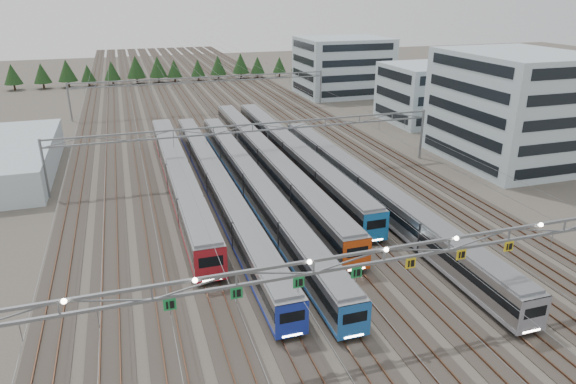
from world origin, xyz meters
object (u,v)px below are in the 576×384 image
object	(u,v)px
gantry_mid	(253,134)
gantry_near	(384,259)
depot_bldg_mid	(423,94)
west_shed	(18,159)
depot_bldg_south	(513,108)
depot_bldg_north	(343,66)
gantry_far	(203,84)
train_b	(217,184)
train_d	(267,159)
train_a	(178,176)
train_c	(253,184)
train_f	(368,188)
train_e	(292,152)

from	to	relation	value
gantry_mid	gantry_near	bearing A→B (deg)	-90.07
depot_bldg_mid	west_shed	size ratio (longest dim) A/B	0.53
depot_bldg_south	depot_bldg_north	bearing A→B (deg)	92.28
gantry_far	depot_bldg_north	distance (m)	39.69
gantry_near	gantry_mid	size ratio (longest dim) A/B	1.00
gantry_far	train_b	bearing A→B (deg)	-97.33
gantry_near	depot_bldg_north	bearing A→B (deg)	68.18
gantry_mid	west_shed	xyz separation A→B (m)	(-33.08, 11.72, -4.07)
train_d	depot_bldg_south	xyz separation A→B (m)	(38.41, -5.42, 6.33)
train_a	gantry_mid	world-z (taller)	gantry_mid
train_a	train_d	xyz separation A→B (m)	(13.50, 3.36, -0.05)
train_c	train_f	size ratio (longest dim) A/B	1.08
train_e	gantry_mid	size ratio (longest dim) A/B	1.02
train_e	gantry_mid	distance (m)	8.33
train_a	gantry_mid	xyz separation A→B (m)	(11.25, 2.99, 4.14)
train_a	train_b	world-z (taller)	train_a
gantry_mid	depot_bldg_mid	world-z (taller)	depot_bldg_mid
train_e	depot_bldg_mid	distance (m)	40.45
train_a	train_d	distance (m)	13.91
depot_bldg_north	gantry_near	bearing A→B (deg)	-111.82
gantry_mid	depot_bldg_mid	bearing A→B (deg)	28.20
train_a	train_d	world-z (taller)	train_a
west_shed	gantry_mid	bearing A→B (deg)	-19.51
gantry_near	gantry_far	size ratio (longest dim) A/B	1.00
train_b	train_e	bearing A→B (deg)	36.47
train_c	depot_bldg_south	bearing A→B (deg)	5.14
train_a	gantry_far	distance (m)	49.47
train_c	west_shed	distance (m)	37.10
gantry_mid	train_e	bearing A→B (deg)	20.57
train_a	depot_bldg_south	size ratio (longest dim) A/B	2.35
depot_bldg_north	depot_bldg_south	bearing A→B (deg)	-87.72
gantry_near	train_e	bearing A→B (deg)	80.95
gantry_far	depot_bldg_mid	xyz separation A→B (m)	(41.80, -22.59, -0.57)
train_a	depot_bldg_south	distance (m)	52.33
train_f	gantry_mid	size ratio (longest dim) A/B	1.03
train_e	gantry_near	bearing A→B (deg)	-99.05
depot_bldg_north	train_a	bearing A→B (deg)	-130.22
gantry_mid	west_shed	bearing A→B (deg)	160.49
depot_bldg_south	depot_bldg_mid	size ratio (longest dim) A/B	1.38
gantry_near	gantry_far	distance (m)	85.12
train_f	depot_bldg_south	world-z (taller)	depot_bldg_south
train_b	west_shed	bearing A→B (deg)	143.95
depot_bldg_mid	west_shed	distance (m)	75.72
gantry_far	depot_bldg_south	bearing A→B (deg)	-50.91
train_d	train_a	bearing A→B (deg)	-166.02
train_f	depot_bldg_north	size ratio (longest dim) A/B	2.65
train_e	west_shed	world-z (taller)	west_shed
gantry_mid	depot_bldg_mid	xyz separation A→B (m)	(41.80, 22.41, -0.57)
train_d	gantry_mid	distance (m)	4.77
train_f	gantry_near	bearing A→B (deg)	-114.14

